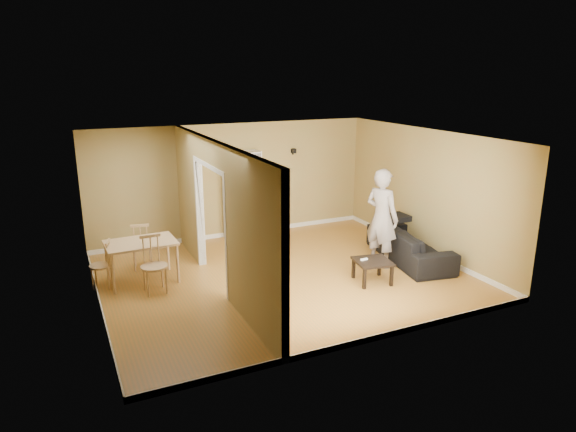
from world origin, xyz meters
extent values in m
plane|color=#B4752C|center=(0.00, 0.00, 0.00)|extent=(6.50, 6.50, 0.00)
plane|color=white|center=(0.00, 0.00, 2.60)|extent=(6.50, 6.50, 0.00)
plane|color=#988C51|center=(0.00, 2.75, 1.30)|extent=(6.50, 0.00, 6.50)
plane|color=#988C51|center=(0.00, -2.75, 1.30)|extent=(6.50, 0.00, 6.50)
plane|color=#988C51|center=(-3.25, 0.00, 1.30)|extent=(0.00, 5.50, 5.50)
plane|color=#988C51|center=(3.25, 0.00, 1.30)|extent=(0.00, 5.50, 5.50)
cube|color=black|center=(1.50, 2.69, 1.90)|extent=(0.10, 0.10, 0.10)
imported|color=#2B2B2E|center=(2.70, -0.27, 0.44)|extent=(2.43, 1.36, 0.87)
imported|color=slate|center=(1.98, -0.28, 1.14)|extent=(1.00, 0.89, 2.28)
cube|color=white|center=(-0.26, 2.56, 0.99)|extent=(0.02, 0.37, 1.99)
cube|color=white|center=(0.56, 2.56, 0.99)|extent=(0.02, 0.37, 1.99)
cube|color=white|center=(0.15, 2.73, 0.99)|extent=(0.84, 0.02, 1.99)
cube|color=white|center=(0.15, 2.56, 0.02)|extent=(0.80, 0.37, 0.02)
cube|color=white|center=(0.15, 2.56, 0.41)|extent=(0.80, 0.37, 0.02)
cube|color=white|center=(0.15, 2.56, 0.80)|extent=(0.80, 0.37, 0.02)
cube|color=white|center=(0.15, 2.56, 1.19)|extent=(0.80, 0.37, 0.02)
cube|color=white|center=(0.15, 2.56, 1.58)|extent=(0.80, 0.37, 0.02)
cube|color=white|center=(0.15, 2.56, 1.97)|extent=(0.80, 0.37, 0.02)
cube|color=#131849|center=(0.18, 2.56, 0.53)|extent=(0.43, 0.28, 0.22)
cube|color=#21896F|center=(0.10, 2.56, 0.93)|extent=(0.46, 0.30, 0.23)
cube|color=navy|center=(0.19, 2.56, 1.31)|extent=(0.44, 0.28, 0.22)
cube|color=navy|center=(0.14, 2.56, 1.50)|extent=(0.39, 0.25, 0.20)
cube|color=black|center=(1.37, -0.93, 0.40)|extent=(0.62, 0.62, 0.04)
cube|color=black|center=(1.11, -1.19, 0.19)|extent=(0.05, 0.05, 0.38)
cube|color=black|center=(1.62, -1.19, 0.19)|extent=(0.05, 0.05, 0.38)
cube|color=black|center=(1.11, -0.67, 0.19)|extent=(0.05, 0.05, 0.38)
cube|color=black|center=(1.62, -0.67, 0.19)|extent=(0.05, 0.05, 0.38)
cube|color=white|center=(1.23, -0.84, 0.43)|extent=(0.14, 0.04, 0.03)
cube|color=#E0A76E|center=(-2.41, 0.86, 0.74)|extent=(1.22, 0.81, 0.04)
cylinder|color=#E0A76E|center=(-2.97, 0.50, 0.36)|extent=(0.05, 0.05, 0.72)
cylinder|color=#E0A76E|center=(-1.85, 0.50, 0.36)|extent=(0.05, 0.05, 0.72)
cylinder|color=#E0A76E|center=(-2.97, 1.22, 0.36)|extent=(0.05, 0.05, 0.72)
cylinder|color=#E0A76E|center=(-1.85, 1.22, 0.36)|extent=(0.05, 0.05, 0.72)
camera|label=1|loc=(-3.68, -8.16, 3.71)|focal=32.00mm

